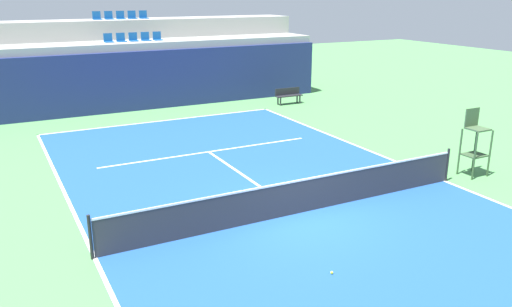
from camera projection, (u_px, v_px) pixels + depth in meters
name	position (u px, v px, depth m)	size (l,w,h in m)	color
ground_plane	(299.00, 213.00, 14.26)	(80.00, 80.00, 0.00)	#4C8C4C
court_surface	(299.00, 213.00, 14.25)	(11.00, 24.00, 0.01)	#1E4C99
baseline_far	(163.00, 121.00, 24.37)	(11.00, 0.10, 0.00)	white
sideline_left	(95.00, 258.00, 11.85)	(0.10, 24.00, 0.00)	white
sideline_right	(444.00, 181.00, 16.66)	(0.10, 24.00, 0.00)	white
service_line_far	(209.00, 152.00, 19.67)	(8.26, 0.10, 0.00)	white
centre_service_line	(247.00, 177.00, 16.96)	(0.10, 6.40, 0.00)	white
back_wall	(144.00, 81.00, 26.33)	(19.98, 0.30, 2.95)	navy
stands_tier_lower	(136.00, 73.00, 27.42)	(19.98, 2.40, 3.32)	#9E9E99
stands_tier_upper	(124.00, 59.00, 29.30)	(19.98, 2.40, 4.32)	#9E9E99
seating_row_lower	(134.00, 39.00, 26.97)	(3.00, 0.44, 0.44)	#145193
seating_row_upper	(121.00, 17.00, 28.70)	(3.00, 0.44, 0.44)	#145193
tennis_net	(300.00, 196.00, 14.10)	(11.08, 0.08, 1.07)	black
umpire_chair	(475.00, 140.00, 16.91)	(0.76, 0.66, 2.20)	#334C2D
player_bench	(288.00, 95.00, 27.94)	(1.50, 0.40, 0.85)	#232328
tennis_ball_1	(332.00, 273.00, 11.17)	(0.07, 0.07, 0.07)	#CCE033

